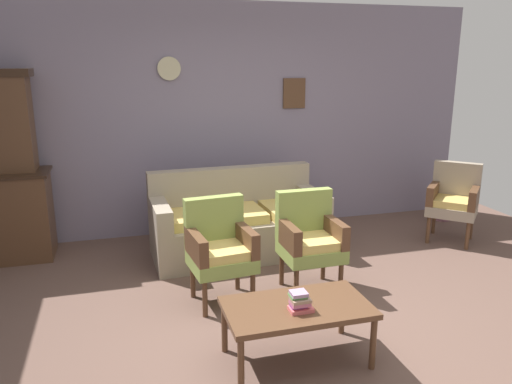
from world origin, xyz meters
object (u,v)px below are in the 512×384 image
object	(u,v)px
wingback_chair_by_fireplace	(453,199)
coffee_table	(297,311)
armchair_near_couch_end	(309,237)
armchair_near_cabinet	(220,246)
floor_vase_by_wall	(444,198)
floral_couch	(238,224)
book_stack_on_table	(300,302)

from	to	relation	value
wingback_chair_by_fireplace	coffee_table	bearing A→B (deg)	-145.15
armchair_near_couch_end	coffee_table	size ratio (longest dim) A/B	0.90
armchair_near_cabinet	armchair_near_couch_end	bearing A→B (deg)	0.51
coffee_table	floor_vase_by_wall	bearing A→B (deg)	39.92
floral_couch	floor_vase_by_wall	distance (m)	2.91
armchair_near_cabinet	armchair_near_couch_end	distance (m)	0.83
armchair_near_cabinet	book_stack_on_table	distance (m)	1.16
floral_couch	armchair_near_cabinet	world-z (taller)	same
floral_couch	floor_vase_by_wall	bearing A→B (deg)	8.15
floral_couch	floor_vase_by_wall	xyz separation A→B (m)	(2.88, 0.41, -0.03)
floor_vase_by_wall	book_stack_on_table	bearing A→B (deg)	-139.33
wingback_chair_by_fireplace	armchair_near_cabinet	bearing A→B (deg)	-165.36
wingback_chair_by_fireplace	coffee_table	world-z (taller)	wingback_chair_by_fireplace
coffee_table	armchair_near_cabinet	bearing A→B (deg)	107.23
coffee_table	book_stack_on_table	xyz separation A→B (m)	(-0.01, -0.08, 0.11)
armchair_near_couch_end	wingback_chair_by_fireplace	world-z (taller)	same
armchair_near_cabinet	coffee_table	distance (m)	1.09
coffee_table	floor_vase_by_wall	world-z (taller)	floor_vase_by_wall
coffee_table	book_stack_on_table	bearing A→B (deg)	-99.82
floral_couch	book_stack_on_table	xyz separation A→B (m)	(-0.11, -2.15, 0.16)
armchair_near_couch_end	coffee_table	xyz separation A→B (m)	(-0.50, -1.05, -0.12)
floral_couch	armchair_near_cabinet	bearing A→B (deg)	-111.82
armchair_near_cabinet	wingback_chair_by_fireplace	size ratio (longest dim) A/B	1.00
floral_couch	armchair_near_couch_end	world-z (taller)	same
armchair_near_couch_end	floor_vase_by_wall	world-z (taller)	armchair_near_couch_end
floral_couch	armchair_near_cabinet	distance (m)	1.13
armchair_near_couch_end	book_stack_on_table	distance (m)	1.24
floral_couch	wingback_chair_by_fireplace	size ratio (longest dim) A/B	2.06
armchair_near_cabinet	wingback_chair_by_fireplace	xyz separation A→B (m)	(2.90, 0.76, 0.00)
floral_couch	armchair_near_couch_end	bearing A→B (deg)	-68.17
armchair_near_cabinet	floor_vase_by_wall	bearing A→B (deg)	23.73
armchair_near_couch_end	floor_vase_by_wall	size ratio (longest dim) A/B	1.53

